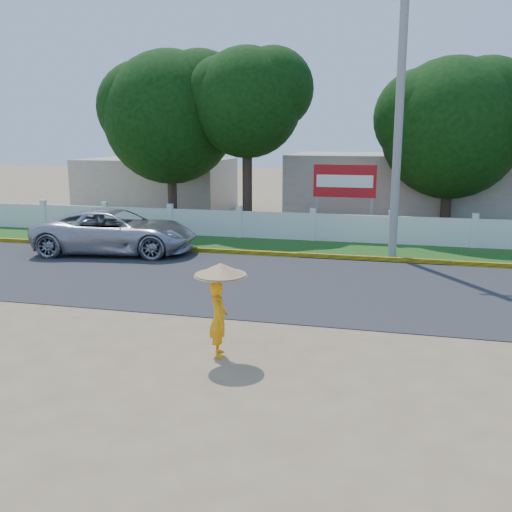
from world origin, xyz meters
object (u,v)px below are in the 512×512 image
(billboard, at_px, (345,185))
(vehicle, at_px, (116,231))
(monk_with_parasol, at_px, (219,296))
(utility_pole, at_px, (399,121))

(billboard, bearing_deg, vehicle, -145.82)
(vehicle, xyz_separation_m, monk_with_parasol, (6.46, -8.28, 0.40))
(utility_pole, xyz_separation_m, monk_with_parasol, (-3.04, -9.90, -3.38))
(vehicle, bearing_deg, utility_pole, -88.95)
(utility_pole, height_order, billboard, utility_pole)
(utility_pole, relative_size, billboard, 3.09)
(utility_pole, bearing_deg, monk_with_parasol, -107.07)
(utility_pole, height_order, monk_with_parasol, utility_pole)
(utility_pole, distance_m, billboard, 4.68)
(utility_pole, distance_m, vehicle, 10.36)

